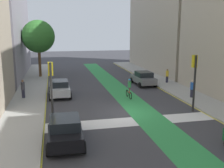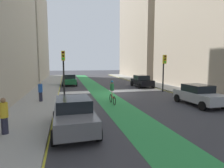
% 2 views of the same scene
% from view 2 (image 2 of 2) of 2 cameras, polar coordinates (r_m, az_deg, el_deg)
% --- Properties ---
extents(ground_plane, '(120.00, 120.00, 0.00)m').
position_cam_2_polar(ground_plane, '(19.58, 1.61, -3.06)').
color(ground_plane, '#38383D').
extents(bike_lane_paint, '(2.40, 60.00, 0.01)m').
position_cam_2_polar(bike_lane_paint, '(19.25, -2.58, -3.22)').
color(bike_lane_paint, '#2D8C47').
rests_on(bike_lane_paint, ground_plane).
extents(crosswalk_band, '(12.00, 1.80, 0.01)m').
position_cam_2_polar(crosswalk_band, '(21.49, 0.18, -2.19)').
color(crosswalk_band, silver).
rests_on(crosswalk_band, ground_plane).
extents(sidewalk_left, '(3.00, 60.00, 0.15)m').
position_cam_2_polar(sidewalk_left, '(22.74, 20.15, -1.92)').
color(sidewalk_left, '#9E9E99').
rests_on(sidewalk_left, ground_plane).
extents(curb_stripe_left, '(0.16, 60.00, 0.01)m').
position_cam_2_polar(curb_stripe_left, '(21.95, 16.89, -2.28)').
color(curb_stripe_left, yellow).
rests_on(curb_stripe_left, ground_plane).
extents(sidewalk_right, '(3.00, 60.00, 0.15)m').
position_cam_2_polar(sidewalk_right, '(19.01, -20.77, -3.55)').
color(sidewalk_right, '#9E9E99').
rests_on(sidewalk_right, ground_plane).
extents(curb_stripe_right, '(0.16, 60.00, 0.01)m').
position_cam_2_polar(curb_stripe_right, '(18.90, -16.23, -3.66)').
color(curb_stripe_right, yellow).
rests_on(curb_stripe_right, ground_plane).
extents(traffic_signal_near_right, '(0.35, 0.52, 4.41)m').
position_cam_2_polar(traffic_signal_near_right, '(19.24, -14.57, 5.79)').
color(traffic_signal_near_right, black).
rests_on(traffic_signal_near_right, ground_plane).
extents(traffic_signal_near_left, '(0.35, 0.52, 4.10)m').
position_cam_2_polar(traffic_signal_near_left, '(21.54, 15.54, 5.28)').
color(traffic_signal_near_left, black).
rests_on(traffic_signal_near_left, ground_plane).
extents(car_grey_right_far, '(2.12, 4.25, 1.57)m').
position_cam_2_polar(car_grey_right_far, '(9.28, -11.55, -9.01)').
color(car_grey_right_far, slate).
rests_on(car_grey_right_far, ground_plane).
extents(car_black_left_near, '(2.10, 4.24, 1.57)m').
position_cam_2_polar(car_black_left_near, '(25.39, 9.05, 0.90)').
color(car_black_left_near, black).
rests_on(car_black_left_near, ground_plane).
extents(car_green_right_near, '(2.09, 4.23, 1.57)m').
position_cam_2_polar(car_green_right_near, '(27.67, -12.76, 1.28)').
color(car_green_right_near, '#196033').
rests_on(car_green_right_near, ground_plane).
extents(car_silver_left_far, '(2.06, 4.22, 1.57)m').
position_cam_2_polar(car_silver_left_far, '(15.89, 24.89, -3.00)').
color(car_silver_left_far, '#B2B7BF').
rests_on(car_silver_left_far, ground_plane).
extents(cyclist_in_lane, '(0.32, 1.73, 1.86)m').
position_cam_2_polar(cyclist_in_lane, '(14.95, 0.06, -2.29)').
color(cyclist_in_lane, black).
rests_on(cyclist_in_lane, ground_plane).
extents(pedestrian_sidewalk_right_a, '(0.34, 0.34, 1.61)m').
position_cam_2_polar(pedestrian_sidewalk_right_a, '(9.51, -30.01, -8.37)').
color(pedestrian_sidewalk_right_a, '#262638').
rests_on(pedestrian_sidewalk_right_a, sidewalk_right).
extents(pedestrian_sidewalk_right_b, '(0.34, 0.34, 1.62)m').
position_cam_2_polar(pedestrian_sidewalk_right_b, '(16.13, -20.94, -2.08)').
color(pedestrian_sidewalk_right_b, '#262638').
rests_on(pedestrian_sidewalk_right_b, sidewalk_right).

